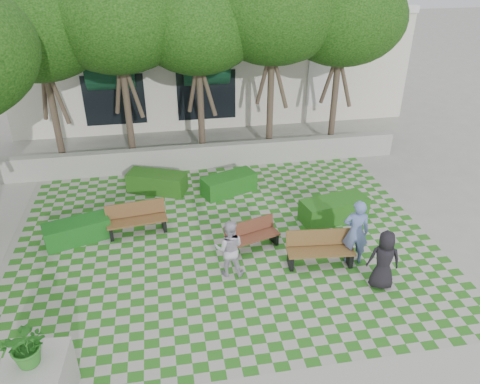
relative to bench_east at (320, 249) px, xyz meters
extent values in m
plane|color=gray|center=(-2.37, 0.33, -0.46)|extent=(90.00, 90.00, 0.00)
plane|color=#2B721E|center=(-2.37, 1.33, -0.45)|extent=(12.00, 12.00, 0.00)
cube|color=#9E9B93|center=(-2.37, 6.53, -0.01)|extent=(15.00, 0.36, 0.90)
cube|color=brown|center=(-0.01, -0.07, -0.01)|extent=(1.85, 0.72, 0.06)
cube|color=brown|center=(0.02, 0.19, 0.27)|extent=(1.81, 0.30, 0.45)
cube|color=black|center=(-0.81, 0.00, -0.24)|extent=(0.15, 0.51, 0.44)
cube|color=black|center=(0.79, -0.15, -0.24)|extent=(0.15, 0.51, 0.44)
cube|color=#592E1E|center=(-1.65, 0.97, -0.07)|extent=(1.63, 0.93, 0.05)
cube|color=#592E1E|center=(-1.72, 1.18, 0.17)|extent=(1.52, 0.58, 0.39)
cube|color=black|center=(-2.31, 0.76, -0.27)|extent=(0.21, 0.44, 0.38)
cube|color=black|center=(-0.99, 1.18, -0.27)|extent=(0.21, 0.44, 0.38)
cube|color=brown|center=(-4.89, 2.34, -0.02)|extent=(1.81, 0.75, 0.06)
cube|color=brown|center=(-4.92, 2.59, 0.25)|extent=(1.76, 0.34, 0.44)
cube|color=black|center=(-5.66, 2.25, -0.24)|extent=(0.16, 0.50, 0.43)
cube|color=black|center=(-4.11, 2.44, -0.24)|extent=(0.16, 0.50, 0.43)
cube|color=#1D5216|center=(1.15, 2.06, -0.09)|extent=(2.21, 1.24, 0.73)
cube|color=#175316|center=(-1.81, 4.37, -0.13)|extent=(2.02, 1.39, 0.66)
cube|color=#1D4D14|center=(-4.26, 4.89, -0.11)|extent=(2.14, 1.49, 0.70)
cube|color=#155119|center=(-6.61, 2.26, -0.14)|extent=(1.97, 1.26, 0.64)
cube|color=#9E9B93|center=(-6.57, -3.29, 0.11)|extent=(1.21, 1.21, 1.13)
imported|color=#2D7825|center=(-6.57, -3.29, 1.11)|extent=(0.84, 0.74, 0.88)
imported|color=#6579B8|center=(0.93, -0.07, 0.49)|extent=(0.79, 0.62, 1.91)
imported|color=black|center=(1.24, -1.16, 0.35)|extent=(0.90, 0.71, 1.62)
imported|color=silver|center=(-2.47, -0.01, 0.35)|extent=(0.89, 0.75, 1.61)
cylinder|color=#47382B|center=(-7.87, 7.93, 1.36)|extent=(0.26, 0.26, 3.64)
ellipsoid|color=#1E4C11|center=(-7.87, 7.93, 4.61)|extent=(4.80, 4.80, 3.60)
cylinder|color=#47382B|center=(-5.17, 7.93, 1.45)|extent=(0.26, 0.26, 3.81)
ellipsoid|color=#1E4C11|center=(-5.17, 7.93, 4.85)|extent=(5.00, 5.00, 3.75)
cylinder|color=#47382B|center=(-2.37, 7.93, 1.33)|extent=(0.26, 0.26, 3.58)
ellipsoid|color=#1E4C11|center=(-2.37, 7.93, 4.53)|extent=(4.60, 4.60, 3.45)
cylinder|color=#47382B|center=(0.43, 7.93, 1.50)|extent=(0.26, 0.26, 3.92)
ellipsoid|color=#1E4C11|center=(0.43, 7.93, 5.00)|extent=(5.20, 5.20, 3.90)
cylinder|color=#47382B|center=(3.13, 7.93, 1.39)|extent=(0.26, 0.26, 3.70)
ellipsoid|color=#1E4C11|center=(3.13, 7.93, 4.69)|extent=(4.80, 4.80, 3.60)
cube|color=silver|center=(-1.37, 14.53, 2.04)|extent=(18.00, 8.00, 5.00)
cube|color=white|center=(-1.37, 10.53, 4.54)|extent=(18.00, 0.30, 0.30)
cube|color=black|center=(3.63, 10.51, 1.74)|extent=(1.40, 0.10, 2.40)
cylinder|color=#0F3922|center=(-5.87, 10.51, 2.54)|extent=(3.00, 1.80, 1.80)
cube|color=black|center=(-5.87, 10.51, 1.14)|extent=(2.60, 0.08, 2.20)
cylinder|color=#0F3922|center=(-1.87, 10.51, 2.54)|extent=(3.00, 1.80, 1.80)
cube|color=black|center=(-1.87, 10.51, 1.14)|extent=(2.60, 0.08, 2.20)
camera|label=1|loc=(-3.89, -9.73, 7.45)|focal=35.00mm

